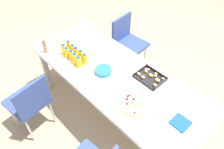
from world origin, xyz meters
name	(u,v)px	position (x,y,z in m)	size (l,w,h in m)	color
ground_plane	(114,114)	(0.00, 0.00, 0.00)	(12.00, 12.00, 0.00)	gray
party_table	(114,78)	(0.00, 0.00, 0.67)	(2.11, 0.83, 0.74)	white
chair_near_left	(30,101)	(-0.49, -0.79, 0.50)	(0.45, 0.45, 0.83)	#33478C
chair_far_left	(127,40)	(-0.53, 0.77, 0.50)	(0.43, 0.43, 0.83)	#33478C
juice_bottle_0	(64,49)	(-0.64, -0.19, 0.80)	(0.06, 0.06, 0.14)	#FAAD14
juice_bottle_1	(67,53)	(-0.56, -0.20, 0.80)	(0.06, 0.06, 0.14)	#F9AC14
juice_bottle_2	(71,55)	(-0.49, -0.19, 0.80)	(0.06, 0.06, 0.14)	#F8AF14
juice_bottle_3	(75,59)	(-0.41, -0.20, 0.81)	(0.06, 0.06, 0.15)	#F9AC14
juice_bottle_4	(79,62)	(-0.34, -0.20, 0.80)	(0.06, 0.06, 0.14)	#FAAC14
juice_bottle_5	(69,46)	(-0.63, -0.12, 0.81)	(0.06, 0.06, 0.15)	#F9AD14
juice_bottle_6	(73,50)	(-0.56, -0.12, 0.80)	(0.05, 0.05, 0.13)	#F9AF14
juice_bottle_7	(76,53)	(-0.49, -0.13, 0.80)	(0.06, 0.06, 0.14)	#F9AD14
juice_bottle_8	(81,56)	(-0.41, -0.12, 0.80)	(0.06, 0.06, 0.14)	#F9AE14
juice_bottle_9	(85,59)	(-0.33, -0.13, 0.80)	(0.06, 0.06, 0.14)	#FAAE14
fruit_pizza	(134,103)	(0.41, -0.14, 0.75)	(0.30, 0.30, 0.05)	tan
snack_tray	(150,77)	(0.30, 0.22, 0.75)	(0.28, 0.23, 0.04)	black
plate_stack	(103,71)	(-0.10, -0.07, 0.76)	(0.18, 0.18, 0.04)	blue
napkin_stack	(181,123)	(0.83, -0.01, 0.74)	(0.15, 0.15, 0.01)	#194CA5
cardboard_tube	(45,46)	(-0.81, -0.33, 0.83)	(0.04, 0.04, 0.18)	#9E7A56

